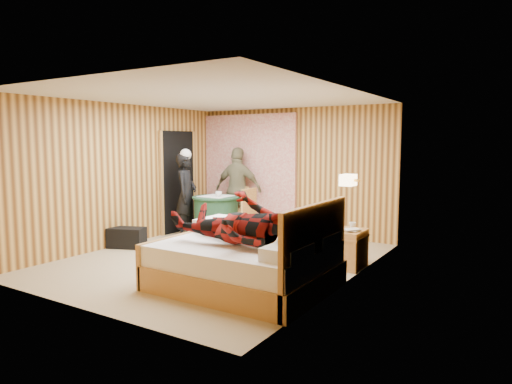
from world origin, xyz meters
The scene contains 23 objects.
floor centered at (0.00, 0.00, 0.00)m, with size 4.20×5.00×0.01m, color tan.
ceiling centered at (0.00, 0.00, 2.50)m, with size 4.20×5.00×0.01m, color silver.
wall_back centered at (0.00, 2.50, 1.25)m, with size 4.20×0.02×2.50m, color #D8A852.
wall_left centered at (-2.10, 0.00, 1.25)m, with size 0.02×5.00×2.50m, color #D8A852.
wall_right centered at (2.10, 0.00, 1.25)m, with size 0.02×5.00×2.50m, color #D8A852.
curtain centered at (-1.00, 2.43, 1.20)m, with size 2.20×0.08×2.40m, color silver.
doorway centered at (-2.06, 1.40, 1.02)m, with size 0.06×0.90×2.05m, color black.
wall_lamp centered at (1.92, 0.45, 1.30)m, with size 0.26×0.24×0.16m.
bed centered at (1.12, -0.89, 0.33)m, with size 2.10×1.65×1.14m.
nightstand centered at (1.88, 0.65, 0.29)m, with size 0.43×0.58×0.56m.
round_table centered at (-1.06, 1.35, 0.40)m, with size 0.91×0.91×0.80m.
chair_far centered at (-1.02, 2.06, 0.54)m, with size 0.55×0.55×0.93m.
chair_near centered at (-0.46, 1.42, 0.57)m, with size 0.46×0.46×0.98m.
duffel_bag centered at (-1.85, -0.18, 0.17)m, with size 0.62×0.33×0.35m, color black.
sneaker_left centered at (-0.44, 0.71, 0.06)m, with size 0.25×0.10×0.11m, color silver.
sneaker_right centered at (0.01, 1.02, 0.06)m, with size 0.27×0.11×0.12m, color silver.
woman_standing centered at (-1.59, 1.10, 0.81)m, with size 0.59×0.39×1.62m, color black.
man_at_table centered at (-1.06, 2.11, 0.86)m, with size 1.01×0.42×1.72m, color #736D4D.
man_on_bed centered at (1.15, -1.12, 1.00)m, with size 1.77×0.67×0.86m, color maroon.
book_lower centered at (1.88, 0.60, 0.57)m, with size 0.17×0.22×0.02m, color silver.
book_upper centered at (1.88, 0.60, 0.59)m, with size 0.16×0.22×0.02m, color silver.
cup_nightstand centered at (1.88, 0.78, 0.60)m, with size 0.10×0.10×0.09m, color silver.
cup_table centered at (-0.96, 1.30, 0.85)m, with size 0.12×0.12×0.10m, color silver.
Camera 1 is at (4.18, -5.59, 1.82)m, focal length 32.00 mm.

